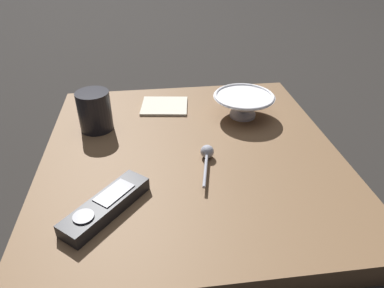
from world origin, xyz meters
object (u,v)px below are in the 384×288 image
(teaspoon, at_px, (207,154))
(folded_napkin, at_px, (165,106))
(tv_remote_near, at_px, (106,206))
(cereal_bowl, at_px, (243,104))
(coffee_mug, at_px, (95,111))

(teaspoon, height_order, folded_napkin, teaspoon)
(teaspoon, xyz_separation_m, tv_remote_near, (0.13, -0.19, -0.00))
(teaspoon, bearing_deg, cereal_bowl, 145.70)
(coffee_mug, xyz_separation_m, folded_napkin, (-0.09, 0.16, -0.04))
(tv_remote_near, xyz_separation_m, folded_napkin, (-0.38, 0.12, -0.01))
(coffee_mug, bearing_deg, cereal_bowl, 92.80)
(folded_napkin, bearing_deg, coffee_mug, -60.81)
(cereal_bowl, distance_m, tv_remote_near, 0.43)
(cereal_bowl, xyz_separation_m, folded_napkin, (-0.07, -0.19, -0.03))
(coffee_mug, bearing_deg, teaspoon, 56.10)
(tv_remote_near, relative_size, folded_napkin, 1.23)
(cereal_bowl, bearing_deg, folded_napkin, -111.21)
(cereal_bowl, relative_size, folded_napkin, 1.14)
(folded_napkin, bearing_deg, teaspoon, 15.96)
(coffee_mug, distance_m, tv_remote_near, 0.29)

